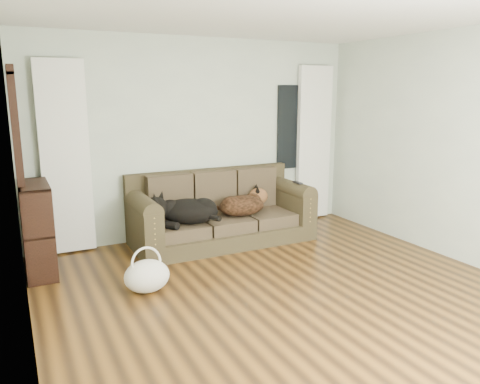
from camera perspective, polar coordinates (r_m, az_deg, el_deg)
name	(u,v)px	position (r m, az deg, el deg)	size (l,w,h in m)	color
floor	(302,304)	(4.46, 7.52, -13.35)	(5.00, 5.00, 0.00)	black
ceiling	(311,4)	(4.08, 8.61, 21.71)	(5.00, 5.00, 0.00)	white
wall_back	(199,138)	(6.28, -5.04, 6.53)	(4.50, 0.04, 2.60)	beige
wall_left	(19,188)	(3.37, -25.39, 0.47)	(0.04, 5.00, 2.60)	beige
curtain_left	(65,158)	(5.81, -20.52, 3.86)	(0.55, 0.08, 2.25)	white
curtain_right	(314,144)	(7.08, 8.97, 5.86)	(0.55, 0.08, 2.25)	white
window_pane	(292,127)	(6.91, 6.40, 7.85)	(0.50, 0.03, 1.20)	black
door_casing	(20,175)	(5.43, -25.24, 1.86)	(0.07, 0.60, 2.10)	black
sofa	(223,208)	(5.99, -2.14, -1.98)	(2.29, 0.99, 0.94)	#2C2815
dog_black_lab	(185,213)	(5.69, -6.71, -2.50)	(0.72, 0.50, 0.30)	black
dog_shepherd	(243,204)	(6.04, 0.43, -1.45)	(0.64, 0.45, 0.28)	black
tv_remote	(298,183)	(6.24, 7.04, 1.15)	(0.05, 0.19, 0.02)	black
tote_bag	(147,276)	(4.69, -11.28, -10.05)	(0.44, 0.34, 0.32)	silver
bookshelf	(37,228)	(5.40, -23.49, -4.03)	(0.29, 0.78, 0.98)	black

